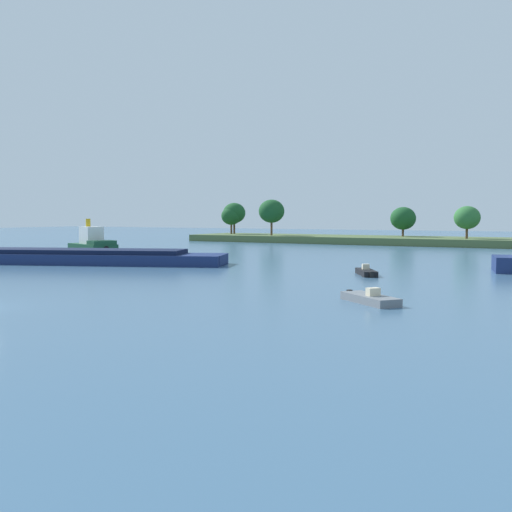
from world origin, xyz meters
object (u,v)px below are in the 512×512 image
(small_motorboat, at_px, (366,272))
(fishing_skiff, at_px, (370,299))
(cargo_barge, at_px, (42,256))
(tugboat, at_px, (93,244))

(small_motorboat, bearing_deg, fishing_skiff, -71.20)
(small_motorboat, xyz_separation_m, cargo_barge, (-37.51, -4.95, 0.62))
(small_motorboat, distance_m, cargo_barge, 37.84)
(fishing_skiff, height_order, tugboat, tugboat)
(small_motorboat, height_order, cargo_barge, cargo_barge)
(fishing_skiff, bearing_deg, small_motorboat, 108.80)
(fishing_skiff, relative_size, tugboat, 0.45)
(small_motorboat, xyz_separation_m, tugboat, (-47.39, 13.36, 1.02))
(fishing_skiff, distance_m, tugboat, 61.08)
(tugboat, bearing_deg, cargo_barge, -61.65)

